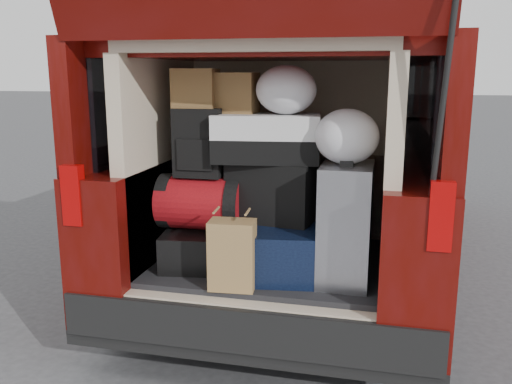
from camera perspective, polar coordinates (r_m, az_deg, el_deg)
ground at (r=3.16m, az=0.29°, el=-18.17°), size 80.00×80.00×0.00m
minivan at (r=4.60m, az=5.50°, el=3.68°), size 1.90×5.35×2.77m
load_floor at (r=3.27m, az=1.39°, el=-11.61°), size 1.24×1.05×0.55m
black_hardshell at (r=3.11m, az=-5.94°, el=-5.55°), size 0.43×0.55×0.20m
navy_hardshell at (r=2.97m, az=2.06°, el=-5.73°), size 0.56×0.66×0.26m
silver_roller at (r=2.81m, az=9.41°, el=-3.25°), size 0.26×0.41×0.61m
kraft_bag at (r=2.70m, az=-2.51°, el=-6.62°), size 0.24×0.16×0.35m
red_duffel at (r=3.03m, az=-5.76°, el=-1.10°), size 0.47×0.31×0.30m
black_soft_case at (r=2.96m, az=1.71°, el=0.13°), size 0.49×0.34×0.33m
backpack at (r=2.97m, az=-6.00°, el=5.19°), size 0.26×0.16×0.37m
twotone_duffel at (r=2.91m, az=1.12°, el=5.70°), size 0.59×0.36×0.25m
grocery_sack_lower at (r=3.00m, az=-6.35°, el=10.81°), size 0.24×0.20×0.21m
grocery_sack_upper at (r=2.98m, az=-2.04°, el=10.39°), size 0.22×0.19×0.22m
plastic_bag_center at (r=2.87m, az=3.20°, el=10.68°), size 0.35×0.33×0.25m
plastic_bag_right at (r=2.73m, az=9.55°, el=5.77°), size 0.35×0.34×0.28m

